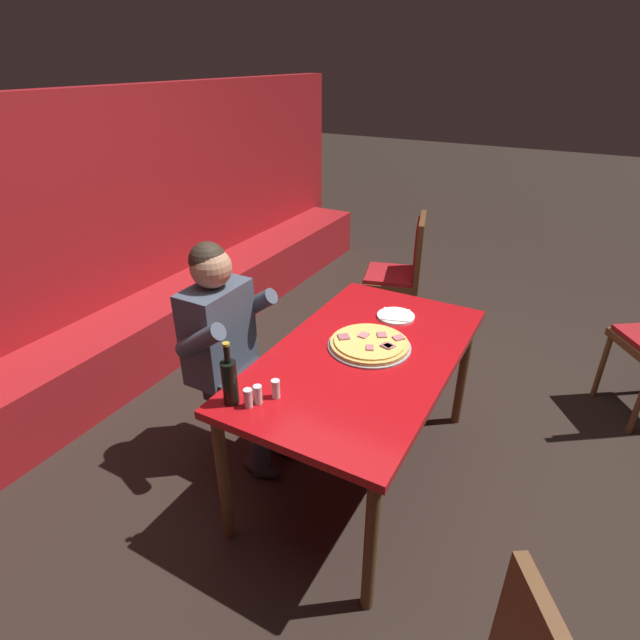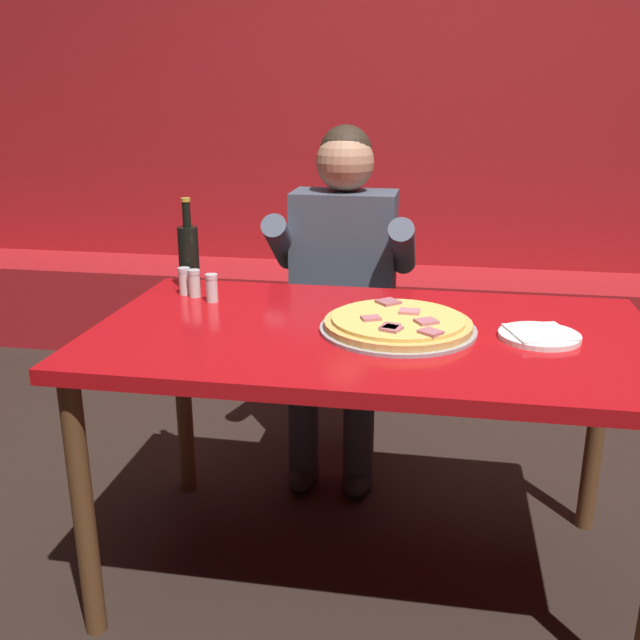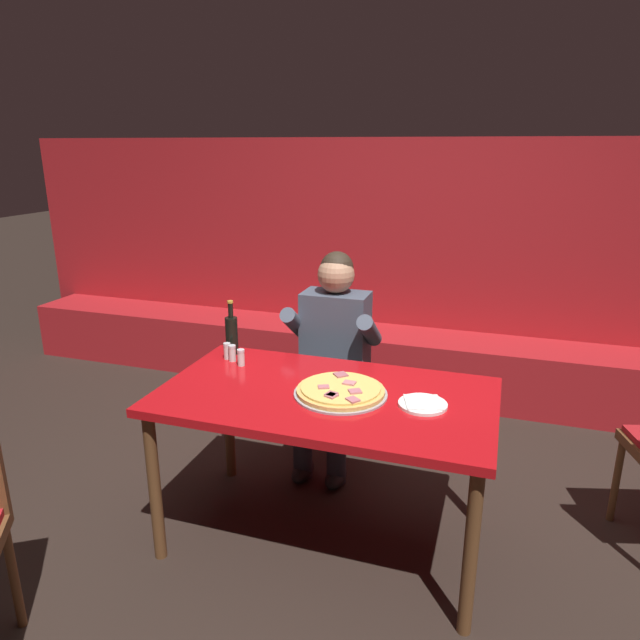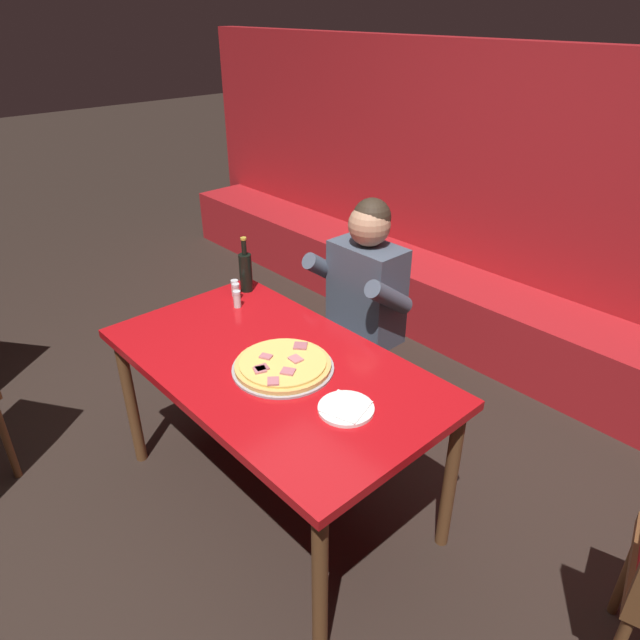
{
  "view_description": "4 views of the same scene",
  "coord_description": "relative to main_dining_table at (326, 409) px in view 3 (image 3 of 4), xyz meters",
  "views": [
    {
      "loc": [
        -1.94,
        -0.82,
        2.08
      ],
      "look_at": [
        0.05,
        0.27,
        0.87
      ],
      "focal_mm": 28.0,
      "sensor_mm": 36.0,
      "label": 1
    },
    {
      "loc": [
        0.17,
        -1.82,
        1.39
      ],
      "look_at": [
        -0.16,
        0.08,
        0.77
      ],
      "focal_mm": 40.0,
      "sensor_mm": 36.0,
      "label": 2
    },
    {
      "loc": [
        0.71,
        -2.25,
        1.85
      ],
      "look_at": [
        -0.12,
        0.29,
        1.02
      ],
      "focal_mm": 32.0,
      "sensor_mm": 36.0,
      "label": 3
    },
    {
      "loc": [
        1.61,
        -1.2,
        2.09
      ],
      "look_at": [
        0.1,
        0.18,
        0.95
      ],
      "focal_mm": 32.0,
      "sensor_mm": 36.0,
      "label": 4
    }
  ],
  "objects": [
    {
      "name": "booth_wall_panel",
      "position": [
        0.0,
        2.18,
        0.25
      ],
      "size": [
        6.8,
        0.16,
        1.9
      ],
      "primitive_type": "cube",
      "color": "#A3191E",
      "rests_on": "ground_plane"
    },
    {
      "name": "shaker_parmesan",
      "position": [
        -0.58,
        0.22,
        0.12
      ],
      "size": [
        0.04,
        0.04,
        0.09
      ],
      "color": "silver",
      "rests_on": "main_dining_table"
    },
    {
      "name": "shaker_black_pepper",
      "position": [
        -0.62,
        0.25,
        0.12
      ],
      "size": [
        0.04,
        0.04,
        0.09
      ],
      "color": "silver",
      "rests_on": "main_dining_table"
    },
    {
      "name": "plate_white_paper",
      "position": [
        0.44,
        0.0,
        0.09
      ],
      "size": [
        0.21,
        0.21,
        0.02
      ],
      "color": "white",
      "rests_on": "main_dining_table"
    },
    {
      "name": "diner_seated_blue_shirt",
      "position": [
        -0.18,
        0.68,
        0.01
      ],
      "size": [
        0.53,
        0.53,
        1.27
      ],
      "color": "black",
      "rests_on": "ground_plane"
    },
    {
      "name": "beer_bottle",
      "position": [
        -0.63,
        0.33,
        0.19
      ],
      "size": [
        0.07,
        0.07,
        0.29
      ],
      "color": "black",
      "rests_on": "main_dining_table"
    },
    {
      "name": "pizza",
      "position": [
        0.07,
        -0.01,
        0.1
      ],
      "size": [
        0.42,
        0.42,
        0.05
      ],
      "color": "#9E9EA3",
      "rests_on": "main_dining_table"
    },
    {
      "name": "booth_bench",
      "position": [
        0.0,
        1.86,
        -0.47
      ],
      "size": [
        6.46,
        0.48,
        0.46
      ],
      "primitive_type": "cube",
      "color": "#A3191E",
      "rests_on": "ground_plane"
    },
    {
      "name": "ground_plane",
      "position": [
        0.0,
        0.0,
        -0.7
      ],
      "size": [
        24.0,
        24.0,
        0.0
      ],
      "primitive_type": "plane",
      "color": "black"
    },
    {
      "name": "main_dining_table",
      "position": [
        0.0,
        0.0,
        0.0
      ],
      "size": [
        1.5,
        0.85,
        0.78
      ],
      "color": "brown",
      "rests_on": "ground_plane"
    },
    {
      "name": "shaker_red_pepper_flakes",
      "position": [
        -0.51,
        0.18,
        0.12
      ],
      "size": [
        0.04,
        0.04,
        0.09
      ],
      "color": "silver",
      "rests_on": "main_dining_table"
    }
  ]
}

